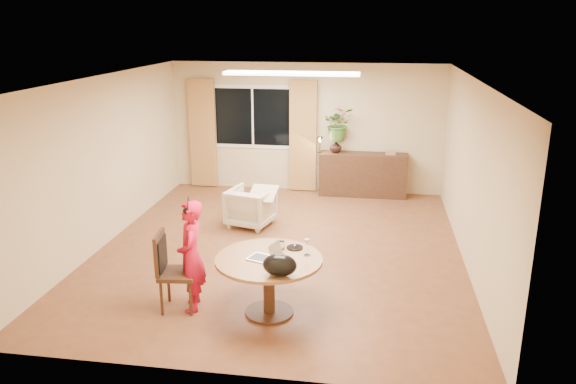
% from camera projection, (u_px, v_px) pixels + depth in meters
% --- Properties ---
extents(floor, '(6.50, 6.50, 0.00)m').
position_uv_depth(floor, '(280.00, 249.00, 8.68)').
color(floor, brown).
rests_on(floor, ground).
extents(ceiling, '(6.50, 6.50, 0.00)m').
position_uv_depth(ceiling, '(279.00, 78.00, 7.92)').
color(ceiling, white).
rests_on(ceiling, wall_back).
extents(wall_back, '(5.50, 0.00, 5.50)m').
position_uv_depth(wall_back, '(306.00, 128.00, 11.37)').
color(wall_back, '#CCAF85').
rests_on(wall_back, floor).
extents(wall_left, '(0.00, 6.50, 6.50)m').
position_uv_depth(wall_left, '(105.00, 161.00, 8.70)').
color(wall_left, '#CCAF85').
rests_on(wall_left, floor).
extents(wall_right, '(0.00, 6.50, 6.50)m').
position_uv_depth(wall_right, '(472.00, 175.00, 7.90)').
color(wall_right, '#CCAF85').
rests_on(wall_right, floor).
extents(window, '(1.70, 0.03, 1.30)m').
position_uv_depth(window, '(253.00, 117.00, 11.45)').
color(window, white).
rests_on(window, wall_back).
extents(curtain_left, '(0.55, 0.08, 2.25)m').
position_uv_depth(curtain_left, '(203.00, 133.00, 11.64)').
color(curtain_left, brown).
rests_on(curtain_left, wall_back).
extents(curtain_right, '(0.55, 0.08, 2.25)m').
position_uv_depth(curtain_right, '(303.00, 136.00, 11.33)').
color(curtain_right, brown).
rests_on(curtain_right, wall_back).
extents(ceiling_panel, '(2.20, 0.35, 0.05)m').
position_uv_depth(ceiling_panel, '(291.00, 73.00, 9.06)').
color(ceiling_panel, white).
rests_on(ceiling_panel, ceiling).
extents(dining_table, '(1.27, 1.27, 0.72)m').
position_uv_depth(dining_table, '(269.00, 270.00, 6.61)').
color(dining_table, brown).
rests_on(dining_table, floor).
extents(dining_chair, '(0.52, 0.48, 0.98)m').
position_uv_depth(dining_chair, '(178.00, 271.00, 6.75)').
color(dining_chair, '#321E10').
rests_on(dining_chair, floor).
extents(child, '(0.57, 0.45, 1.37)m').
position_uv_depth(child, '(191.00, 256.00, 6.71)').
color(child, red).
rests_on(child, floor).
extents(laptop, '(0.43, 0.35, 0.25)m').
position_uv_depth(laptop, '(263.00, 250.00, 6.49)').
color(laptop, '#B7B7BC').
rests_on(laptop, dining_table).
extents(tumbler, '(0.08, 0.08, 0.10)m').
position_uv_depth(tumbler, '(282.00, 245.00, 6.81)').
color(tumbler, white).
rests_on(tumbler, dining_table).
extents(wine_glass, '(0.08, 0.08, 0.21)m').
position_uv_depth(wine_glass, '(307.00, 247.00, 6.61)').
color(wine_glass, white).
rests_on(wine_glass, dining_table).
extents(pot_lid, '(0.25, 0.25, 0.03)m').
position_uv_depth(pot_lid, '(295.00, 247.00, 6.84)').
color(pot_lid, white).
rests_on(pot_lid, dining_table).
extents(handbag, '(0.41, 0.28, 0.25)m').
position_uv_depth(handbag, '(280.00, 265.00, 6.07)').
color(handbag, black).
rests_on(handbag, dining_table).
extents(armchair, '(0.86, 0.88, 0.66)m').
position_uv_depth(armchair, '(251.00, 207.00, 9.60)').
color(armchair, beige).
rests_on(armchair, floor).
extents(throw, '(0.48, 0.57, 0.03)m').
position_uv_depth(throw, '(263.00, 189.00, 9.42)').
color(throw, beige).
rests_on(throw, armchair).
extents(sideboard, '(1.73, 0.42, 0.87)m').
position_uv_depth(sideboard, '(363.00, 175.00, 11.22)').
color(sideboard, '#321E10').
rests_on(sideboard, floor).
extents(vase, '(0.24, 0.24, 0.25)m').
position_uv_depth(vase, '(336.00, 146.00, 11.14)').
color(vase, black).
rests_on(vase, sideboard).
extents(bouquet, '(0.68, 0.61, 0.66)m').
position_uv_depth(bouquet, '(339.00, 124.00, 11.00)').
color(bouquet, '#26672A').
rests_on(bouquet, vase).
extents(book_stack, '(0.22, 0.19, 0.08)m').
position_uv_depth(book_stack, '(391.00, 152.00, 11.01)').
color(book_stack, '#8C6647').
rests_on(book_stack, sideboard).
extents(desk_lamp, '(0.14, 0.14, 0.33)m').
position_uv_depth(desk_lamp, '(320.00, 144.00, 11.13)').
color(desk_lamp, black).
rests_on(desk_lamp, sideboard).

